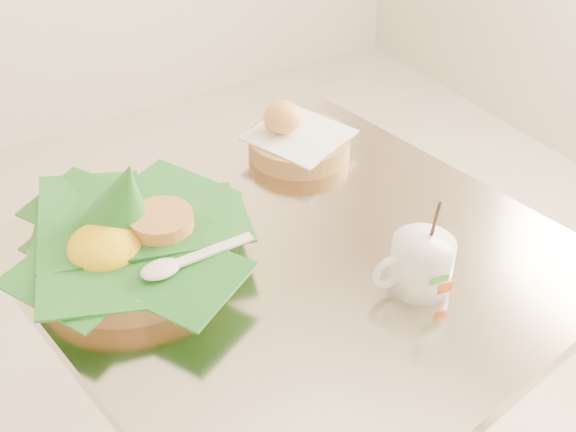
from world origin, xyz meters
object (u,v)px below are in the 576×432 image
bread_basket (296,139)px  coffee_mug (420,263)px  rice_basket (128,236)px  cafe_table (300,358)px

bread_basket → coffee_mug: 0.38m
rice_basket → bread_basket: bearing=18.8°
cafe_table → rice_basket: bearing=151.0°
cafe_table → coffee_mug: (0.10, -0.14, 0.26)m
rice_basket → bread_basket: 0.38m
bread_basket → coffee_mug: (-0.04, -0.38, 0.01)m
cafe_table → coffee_mug: 0.31m
coffee_mug → bread_basket: bearing=83.8°
cafe_table → rice_basket: rice_basket is taller
coffee_mug → rice_basket: bearing=141.1°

